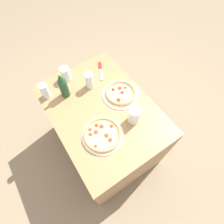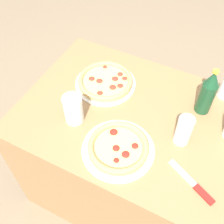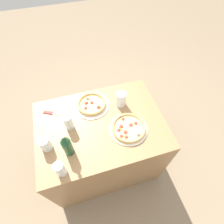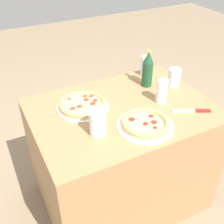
% 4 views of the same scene
% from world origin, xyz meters
% --- Properties ---
extents(ground_plane, '(8.00, 8.00, 0.00)m').
position_xyz_m(ground_plane, '(0.00, 0.00, 0.00)').
color(ground_plane, '#847056').
extents(table, '(0.99, 0.72, 0.73)m').
position_xyz_m(table, '(0.00, 0.00, 0.36)').
color(table, '#997047').
rests_on(table, ground_plane).
extents(pizza_pepperoni, '(0.29, 0.29, 0.04)m').
position_xyz_m(pizza_pepperoni, '(0.19, -0.11, 0.74)').
color(pizza_pepperoni, silver).
rests_on(pizza_pepperoni, table).
extents(pizza_salami, '(0.29, 0.29, 0.04)m').
position_xyz_m(pizza_salami, '(-0.02, 0.19, 0.74)').
color(pizza_salami, white).
rests_on(pizza_salami, table).
extents(glass_cola, '(0.08, 0.08, 0.13)m').
position_xyz_m(glass_cola, '(0.21, 0.14, 0.79)').
color(glass_cola, white).
rests_on(glass_cola, table).
extents(glass_iced_tea, '(0.08, 0.08, 0.11)m').
position_xyz_m(glass_iced_tea, '(-0.41, -0.08, 0.78)').
color(glass_iced_tea, white).
rests_on(glass_iced_tea, table).
extents(glass_water, '(0.06, 0.06, 0.14)m').
position_xyz_m(glass_water, '(-0.23, 0.04, 0.79)').
color(glass_water, white).
rests_on(glass_water, table).
extents(glass_mango_juice, '(0.06, 0.06, 0.13)m').
position_xyz_m(glass_mango_juice, '(-0.33, -0.29, 0.79)').
color(glass_mango_juice, white).
rests_on(glass_mango_juice, table).
extents(beer_bottle, '(0.07, 0.07, 0.23)m').
position_xyz_m(beer_bottle, '(-0.26, -0.16, 0.83)').
color(beer_bottle, '#194728').
rests_on(beer_bottle, table).
extents(knife, '(0.20, 0.11, 0.01)m').
position_xyz_m(knife, '(-0.33, 0.20, 0.73)').
color(knife, maroon).
rests_on(knife, table).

